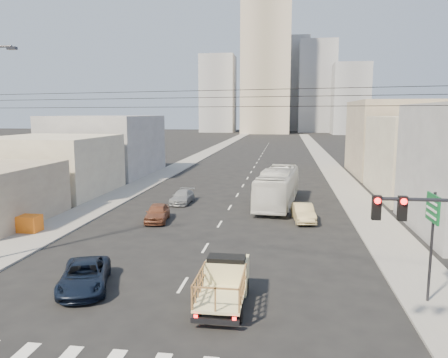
% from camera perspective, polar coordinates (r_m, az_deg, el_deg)
% --- Properties ---
extents(ground, '(420.00, 420.00, 0.00)m').
position_cam_1_polar(ground, '(20.28, -6.77, -15.70)').
color(ground, black).
rests_on(ground, ground).
extents(sidewalk_left, '(3.50, 180.00, 0.12)m').
position_cam_1_polar(sidewalk_left, '(89.78, -2.60, 3.27)').
color(sidewalk_left, gray).
rests_on(sidewalk_left, ground).
extents(sidewalk_right, '(3.50, 180.00, 0.12)m').
position_cam_1_polar(sidewalk_right, '(88.50, 12.54, 3.00)').
color(sidewalk_right, gray).
rests_on(sidewalk_right, ground).
extents(lane_dashes, '(0.15, 104.00, 0.01)m').
position_cam_1_polar(lane_dashes, '(71.50, 4.15, 1.86)').
color(lane_dashes, silver).
rests_on(lane_dashes, ground).
extents(flatbed_pickup, '(1.95, 4.41, 1.90)m').
position_cam_1_polar(flatbed_pickup, '(19.56, -0.02, -13.10)').
color(flatbed_pickup, beige).
rests_on(flatbed_pickup, ground).
extents(navy_pickup, '(3.51, 5.10, 1.30)m').
position_cam_1_polar(navy_pickup, '(22.32, -17.76, -11.94)').
color(navy_pickup, black).
rests_on(navy_pickup, ground).
extents(city_bus, '(4.01, 12.12, 3.31)m').
position_cam_1_polar(city_bus, '(40.21, 7.02, -1.04)').
color(city_bus, silver).
rests_on(city_bus, ground).
extents(sedan_brown, '(2.12, 4.18, 1.36)m').
position_cam_1_polar(sedan_brown, '(34.37, -8.70, -4.37)').
color(sedan_brown, brown).
rests_on(sedan_brown, ground).
extents(sedan_tan, '(1.92, 4.29, 1.37)m').
position_cam_1_polar(sedan_tan, '(34.54, 10.31, -4.34)').
color(sedan_tan, tan).
rests_on(sedan_tan, ground).
extents(sedan_grey, '(1.79, 4.15, 1.19)m').
position_cam_1_polar(sedan_grey, '(40.96, -5.47, -2.34)').
color(sedan_grey, gray).
rests_on(sedan_grey, ground).
extents(traffic_signal, '(3.23, 0.35, 6.00)m').
position_cam_1_polar(traffic_signal, '(15.74, 26.19, -7.95)').
color(traffic_signal, '#2D2D33').
rests_on(traffic_signal, ground).
extents(green_sign, '(0.18, 1.60, 5.00)m').
position_cam_1_polar(green_sign, '(20.85, 25.56, -4.95)').
color(green_sign, '#2D2D33').
rests_on(green_sign, ground).
extents(overhead_wires, '(23.01, 5.02, 0.72)m').
position_cam_1_polar(overhead_wires, '(19.96, -6.11, 10.39)').
color(overhead_wires, black).
rests_on(overhead_wires, ground).
extents(crate_stack, '(1.80, 1.20, 1.14)m').
position_cam_1_polar(crate_stack, '(33.66, -24.34, -5.31)').
color(crate_stack, orange).
rests_on(crate_stack, sidewalk_left).
extents(bldg_right_mid, '(11.00, 14.00, 8.00)m').
position_cam_1_polar(bldg_right_mid, '(48.32, 25.72, 2.59)').
color(bldg_right_mid, '#B4A791').
rests_on(bldg_right_mid, ground).
extents(bldg_right_far, '(12.00, 16.00, 10.00)m').
position_cam_1_polar(bldg_right_far, '(63.76, 21.91, 4.96)').
color(bldg_right_far, gray).
rests_on(bldg_right_far, ground).
extents(bldg_left_mid, '(11.00, 12.00, 6.00)m').
position_cam_1_polar(bldg_left_mid, '(48.46, -21.47, 1.67)').
color(bldg_left_mid, '#B4A791').
rests_on(bldg_left_mid, ground).
extents(bldg_left_far, '(12.00, 16.00, 8.00)m').
position_cam_1_polar(bldg_left_far, '(62.00, -15.10, 4.27)').
color(bldg_left_far, gray).
rests_on(bldg_left_far, ground).
extents(high_rise_tower, '(20.00, 20.00, 60.00)m').
position_cam_1_polar(high_rise_tower, '(189.30, 5.55, 15.09)').
color(high_rise_tower, tan).
rests_on(high_rise_tower, ground).
extents(midrise_ne, '(16.00, 16.00, 40.00)m').
position_cam_1_polar(midrise_ne, '(203.61, 12.04, 11.66)').
color(midrise_ne, '#919399').
rests_on(midrise_ne, ground).
extents(midrise_nw, '(15.00, 15.00, 34.00)m').
position_cam_1_polar(midrise_nw, '(200.43, -0.78, 11.04)').
color(midrise_nw, '#919399').
rests_on(midrise_nw, ground).
extents(midrise_back, '(18.00, 18.00, 44.00)m').
position_cam_1_polar(midrise_back, '(218.28, 8.57, 12.05)').
color(midrise_back, gray).
rests_on(midrise_back, ground).
extents(midrise_east, '(14.00, 14.00, 28.00)m').
position_cam_1_polar(midrise_east, '(184.65, 16.17, 9.99)').
color(midrise_east, '#919399').
rests_on(midrise_east, ground).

